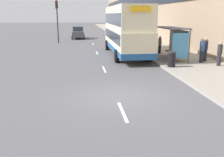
% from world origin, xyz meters
% --- Properties ---
extents(ground_plane, '(220.00, 220.00, 0.00)m').
position_xyz_m(ground_plane, '(0.00, 0.00, 0.00)').
color(ground_plane, '#515156').
extents(pavement, '(5.00, 93.00, 0.14)m').
position_xyz_m(pavement, '(6.50, 38.50, 0.07)').
color(pavement, gray).
rests_on(pavement, ground_plane).
extents(lane_mark_0, '(0.12, 2.00, 0.01)m').
position_xyz_m(lane_mark_0, '(0.00, -1.86, 0.01)').
color(lane_mark_0, silver).
rests_on(lane_mark_0, ground_plane).
extents(lane_mark_1, '(0.12, 2.00, 0.01)m').
position_xyz_m(lane_mark_1, '(0.00, 5.73, 0.01)').
color(lane_mark_1, silver).
rests_on(lane_mark_1, ground_plane).
extents(lane_mark_2, '(0.12, 2.00, 0.01)m').
position_xyz_m(lane_mark_2, '(0.00, 13.32, 0.01)').
color(lane_mark_2, silver).
rests_on(lane_mark_2, ground_plane).
extents(lane_mark_3, '(0.12, 2.00, 0.01)m').
position_xyz_m(lane_mark_3, '(0.00, 20.92, 0.01)').
color(lane_mark_3, silver).
rests_on(lane_mark_3, ground_plane).
extents(lane_mark_4, '(0.12, 2.00, 0.01)m').
position_xyz_m(lane_mark_4, '(0.00, 28.51, 0.01)').
color(lane_mark_4, silver).
rests_on(lane_mark_4, ground_plane).
extents(bus_shelter, '(1.60, 4.20, 2.48)m').
position_xyz_m(bus_shelter, '(5.77, 8.35, 1.88)').
color(bus_shelter, '#4C4C51').
rests_on(bus_shelter, ground_plane).
extents(double_decker_bus_near, '(2.85, 11.05, 4.30)m').
position_xyz_m(double_decker_bus_near, '(2.47, 11.61, 2.29)').
color(double_decker_bus_near, beige).
rests_on(double_decker_bus_near, ground_plane).
extents(car_0, '(1.93, 4.02, 1.83)m').
position_xyz_m(car_0, '(-1.91, 28.49, 0.90)').
color(car_0, '#4C5156').
rests_on(car_0, ground_plane).
extents(pedestrian_at_shelter, '(0.31, 0.31, 1.57)m').
position_xyz_m(pedestrian_at_shelter, '(5.58, 11.32, 0.94)').
color(pedestrian_at_shelter, '#23232D').
rests_on(pedestrian_at_shelter, ground_plane).
extents(pedestrian_1, '(0.35, 0.35, 1.78)m').
position_xyz_m(pedestrian_1, '(7.83, 7.21, 1.05)').
color(pedestrian_1, '#23232D').
rests_on(pedestrian_1, ground_plane).
extents(pedestrian_2, '(0.32, 0.32, 1.62)m').
position_xyz_m(pedestrian_2, '(4.55, 11.29, 0.97)').
color(pedestrian_2, '#23232D').
rests_on(pedestrian_2, ground_plane).
extents(pedestrian_3, '(0.33, 0.33, 1.66)m').
position_xyz_m(pedestrian_3, '(7.94, 5.39, 0.99)').
color(pedestrian_3, '#23232D').
rests_on(pedestrian_3, ground_plane).
extents(pedestrian_4, '(0.36, 0.36, 1.80)m').
position_xyz_m(pedestrian_4, '(7.30, 6.68, 1.06)').
color(pedestrian_4, '#23232D').
rests_on(pedestrian_4, ground_plane).
extents(litter_bin, '(0.55, 0.55, 1.05)m').
position_xyz_m(litter_bin, '(4.55, 5.42, 0.67)').
color(litter_bin, black).
rests_on(litter_bin, ground_plane).
extents(traffic_light_far_kerb, '(0.30, 0.32, 5.33)m').
position_xyz_m(traffic_light_far_kerb, '(-4.40, 22.43, 3.57)').
color(traffic_light_far_kerb, black).
rests_on(traffic_light_far_kerb, ground_plane).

